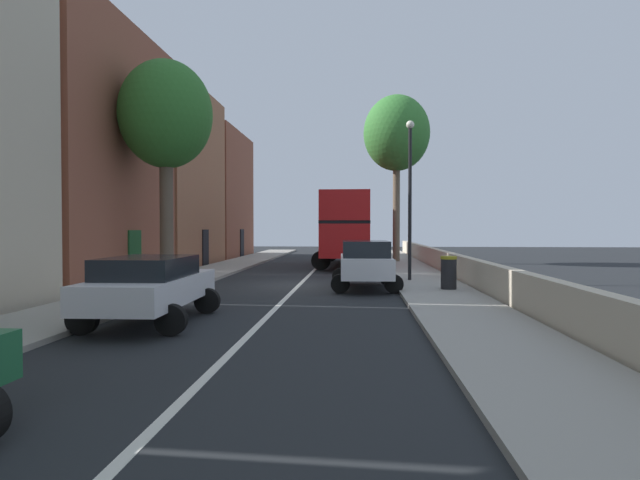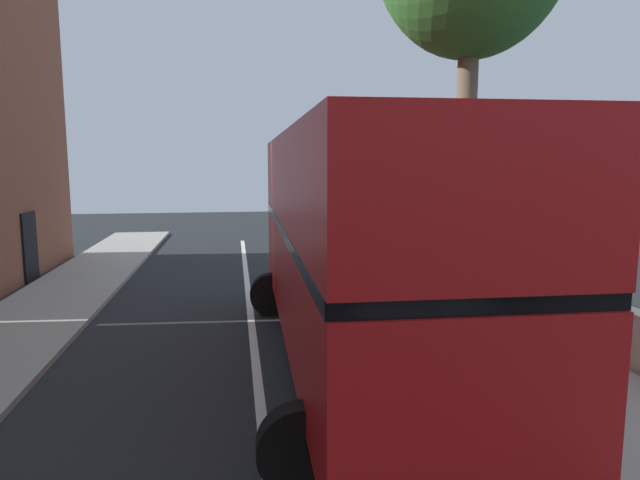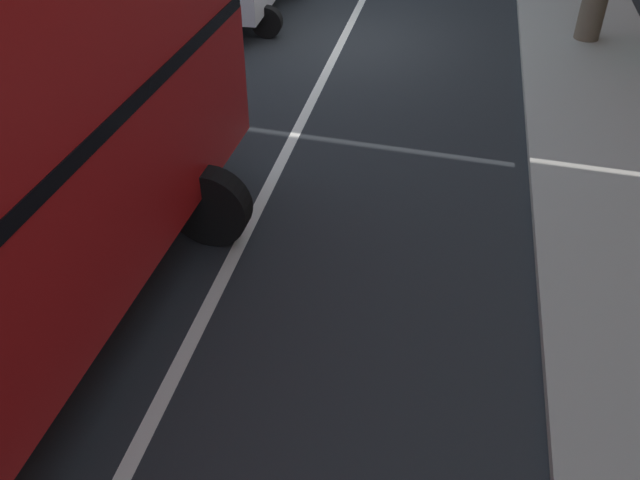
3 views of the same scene
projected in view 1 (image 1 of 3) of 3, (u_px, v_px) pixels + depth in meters
The scene contains 13 objects.
ground_plane at pixel (299, 285), 20.03m from camera, with size 84.00×84.00×0.00m, color black.
road_centre_line at pixel (299, 285), 20.03m from camera, with size 0.16×54.00×0.01m, color silver.
sidewalk_left at pixel (174, 283), 20.37m from camera, with size 2.60×60.00×0.12m, color #9E998E.
sidewalk_right at pixel (429, 284), 19.68m from camera, with size 2.60×60.00×0.12m, color #9E998E.
terraced_houses_left at pixel (86, 160), 20.72m from camera, with size 4.07×47.62×10.18m.
boundary_wall_right at pixel (471, 272), 19.56m from camera, with size 0.36×54.00×1.06m, color beige.
double_decker_bus at pixel (348, 225), 30.52m from camera, with size 3.70×10.61×4.06m.
parked_car_white_right_0 at pixel (365, 262), 18.69m from camera, with size 2.51×4.29×1.73m.
parked_car_white_left_1 at pixel (151, 284), 11.93m from camera, with size 2.54×4.52×1.53m.
street_tree_right_1 at pixel (397, 134), 32.57m from camera, with size 4.11×4.11×10.34m.
street_tree_left_2 at pixel (166, 117), 19.46m from camera, with size 3.44×3.44×8.31m.
lamppost_right at pixel (410, 187), 20.73m from camera, with size 0.32×0.32×6.31m.
litter_bin_right at pixel (449, 272), 17.68m from camera, with size 0.55×0.55×1.11m.
Camera 1 is at (2.19, -19.88, 2.18)m, focal length 29.39 mm.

